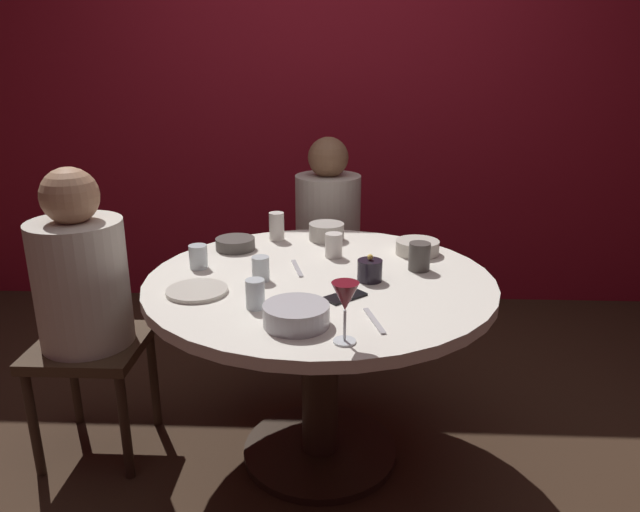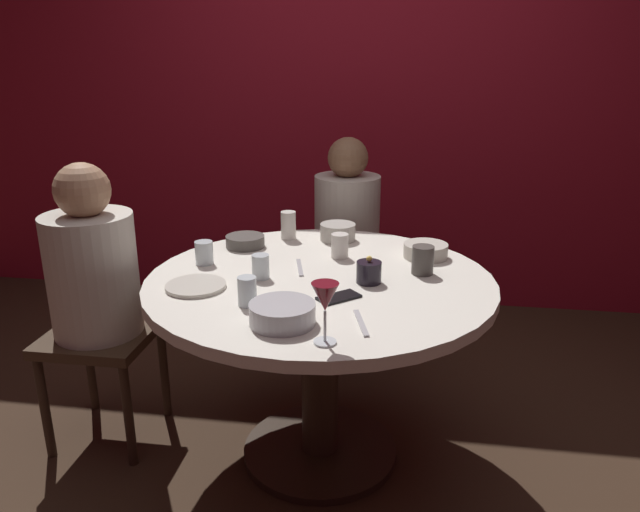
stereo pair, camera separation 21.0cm
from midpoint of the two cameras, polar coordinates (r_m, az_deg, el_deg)
The scene contains 21 objects.
ground_plane at distance 2.49m, azimuth 2.54°, elevation -18.34°, with size 8.00×8.00×0.00m, color #382619.
back_wall at distance 3.67m, azimuth 5.74°, elevation 15.46°, with size 6.00×0.10×2.60m, color maroon.
dining_table at distance 2.19m, azimuth 2.76°, elevation -6.21°, with size 1.24×1.24×0.74m.
seated_diner_left at distance 2.38m, azimuth -18.55°, elevation -1.76°, with size 0.40×0.40×1.13m.
seated_diner_back at distance 3.01m, azimuth 4.60°, elevation 3.24°, with size 0.40×0.40×1.12m.
candle_holder at distance 2.08m, azimuth 7.59°, elevation -1.58°, with size 0.09×0.09×0.10m.
wine_glass at distance 1.60m, azimuth 4.25°, elevation -4.28°, with size 0.08×0.08×0.18m.
dinner_plate at distance 2.05m, azimuth -8.95°, elevation -2.90°, with size 0.21×0.21×0.01m, color beige.
cell_phone at distance 1.95m, azimuth 4.90°, elevation -4.01°, with size 0.07×0.14×0.01m, color black.
bowl_serving_large at distance 1.75m, azimuth -0.20°, elevation -5.59°, with size 0.20×0.20×0.06m, color #B7B7BC.
bowl_salad_center at distance 2.55m, azimuth 4.07°, elevation 2.27°, with size 0.15×0.15×0.07m, color #B2ADA3.
bowl_small_white at distance 2.38m, azimuth 12.56°, elevation 0.48°, with size 0.17×0.17×0.05m, color beige.
bowl_sauce_side at distance 2.46m, azimuth -4.76°, elevation 1.38°, with size 0.16×0.16×0.05m, color #4C4742.
cup_near_candle at distance 1.88m, azimuth -3.81°, elevation -3.44°, with size 0.06×0.06×0.09m, color silver.
cup_by_left_diner at distance 2.10m, azimuth -2.87°, elevation -1.07°, with size 0.06×0.06×0.09m, color silver.
cup_by_right_diner at distance 2.32m, azimuth 4.50°, elevation 0.93°, with size 0.07×0.07×0.10m, color silver.
cup_center_front at distance 2.19m, azimuth 12.51°, elevation -0.42°, with size 0.08×0.08×0.10m, color #4C4742.
cup_far_edge at distance 2.27m, azimuth -8.44°, elevation 0.27°, with size 0.07×0.07×0.09m, color silver.
cup_beside_wine at distance 2.56m, azimuth -0.70°, elevation 2.92°, with size 0.06×0.06×0.12m, color silver.
fork_near_plate at distance 2.21m, azimuth 0.76°, elevation -1.14°, with size 0.02×0.18×0.01m, color #B7B7BC.
knife_near_plate at distance 1.78m, azimuth 7.35°, elevation -6.43°, with size 0.02×0.18×0.01m, color #B7B7BC.
Camera 2 is at (0.30, -1.97, 1.49)m, focal length 33.49 mm.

